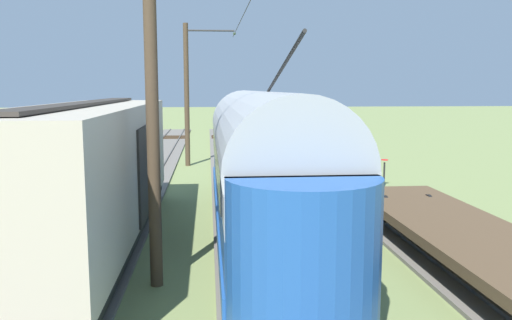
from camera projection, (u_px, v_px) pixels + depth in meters
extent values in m
plane|color=olive|center=(258.00, 229.00, 16.45)|extent=(220.00, 220.00, 0.00)
cube|color=#666059|center=(405.00, 224.00, 16.87)|extent=(2.80, 80.00, 0.10)
cube|color=#59544C|center=(384.00, 222.00, 16.80)|extent=(0.07, 80.00, 0.08)
cube|color=#59544C|center=(427.00, 221.00, 16.93)|extent=(0.07, 80.00, 0.08)
cube|color=#382819|center=(277.00, 135.00, 48.44)|extent=(2.50, 0.24, 0.08)
cube|color=#382819|center=(278.00, 136.00, 47.80)|extent=(2.50, 0.24, 0.08)
cube|color=#382819|center=(279.00, 136.00, 47.16)|extent=(2.50, 0.24, 0.08)
cube|color=#382819|center=(279.00, 137.00, 46.52)|extent=(2.50, 0.24, 0.08)
cube|color=#382819|center=(280.00, 138.00, 45.88)|extent=(2.50, 0.24, 0.08)
cube|color=#666059|center=(258.00, 228.00, 16.45)|extent=(2.80, 80.00, 0.10)
cube|color=#59544C|center=(235.00, 226.00, 16.37)|extent=(0.07, 80.00, 0.08)
cube|color=#59544C|center=(281.00, 224.00, 16.50)|extent=(0.07, 80.00, 0.08)
cube|color=#382819|center=(225.00, 136.00, 48.02)|extent=(2.50, 0.24, 0.08)
cube|color=#382819|center=(225.00, 136.00, 47.37)|extent=(2.50, 0.24, 0.08)
cube|color=#382819|center=(226.00, 137.00, 46.73)|extent=(2.50, 0.24, 0.08)
cube|color=#382819|center=(226.00, 138.00, 46.09)|extent=(2.50, 0.24, 0.08)
cube|color=#382819|center=(226.00, 138.00, 45.45)|extent=(2.50, 0.24, 0.08)
cube|color=#666059|center=(103.00, 232.00, 16.02)|extent=(2.80, 80.00, 0.10)
cube|color=#59544C|center=(79.00, 229.00, 15.94)|extent=(0.07, 80.00, 0.08)
cube|color=#59544C|center=(127.00, 228.00, 16.07)|extent=(0.07, 80.00, 0.08)
cube|color=#382819|center=(173.00, 136.00, 47.59)|extent=(2.50, 0.24, 0.08)
cube|color=#382819|center=(172.00, 137.00, 46.95)|extent=(2.50, 0.24, 0.08)
cube|color=#382819|center=(172.00, 137.00, 46.31)|extent=(2.50, 0.24, 0.08)
cube|color=#382819|center=(171.00, 138.00, 45.67)|extent=(2.50, 0.24, 0.08)
cube|color=#382819|center=(171.00, 139.00, 45.02)|extent=(2.50, 0.24, 0.08)
cube|color=#1E4C93|center=(260.00, 211.00, 15.89)|extent=(2.65, 14.58, 0.55)
cube|color=#1E4C93|center=(260.00, 187.00, 15.79)|extent=(2.55, 14.58, 0.95)
cube|color=silver|center=(260.00, 154.00, 15.65)|extent=(2.55, 14.58, 1.05)
cylinder|color=#999EA3|center=(260.00, 136.00, 15.58)|extent=(2.65, 14.29, 2.65)
cylinder|color=#1E4C93|center=(243.00, 150.00, 22.90)|extent=(2.55, 2.55, 2.55)
cylinder|color=#1E4C93|center=(302.00, 253.00, 8.61)|extent=(2.55, 2.55, 2.55)
cube|color=black|center=(242.00, 125.00, 23.88)|extent=(1.63, 0.08, 0.36)
cube|color=black|center=(242.00, 132.00, 23.96)|extent=(1.73, 0.06, 0.80)
cube|color=black|center=(302.00, 153.00, 15.77)|extent=(0.04, 12.25, 0.80)
cube|color=black|center=(216.00, 154.00, 15.53)|extent=(0.04, 12.25, 0.80)
cylinder|color=silver|center=(242.00, 153.00, 24.18)|extent=(0.24, 0.06, 0.24)
cube|color=gray|center=(242.00, 173.00, 24.24)|extent=(1.94, 0.12, 0.20)
cylinder|color=black|center=(282.00, 68.00, 10.70)|extent=(0.07, 5.04, 1.04)
cylinder|color=black|center=(266.00, 187.00, 20.58)|extent=(0.10, 0.76, 0.76)
cylinder|color=black|center=(230.00, 187.00, 20.45)|extent=(0.10, 0.76, 0.76)
cylinder|color=black|center=(313.00, 266.00, 11.37)|extent=(0.10, 0.76, 0.76)
cylinder|color=black|center=(247.00, 268.00, 11.24)|extent=(0.10, 0.76, 0.76)
cube|color=brown|center=(468.00, 235.00, 12.77)|extent=(2.80, 11.43, 0.25)
cylinder|color=black|center=(385.00, 208.00, 16.69)|extent=(0.10, 0.84, 0.84)
cylinder|color=black|center=(428.00, 207.00, 16.82)|extent=(0.10, 0.84, 0.84)
cube|color=#B2A893|center=(88.00, 165.00, 14.17)|extent=(2.90, 13.35, 3.20)
cube|color=#332D28|center=(86.00, 103.00, 13.95)|extent=(0.70, 12.02, 0.08)
cube|color=black|center=(91.00, 230.00, 14.42)|extent=(2.70, 13.35, 0.36)
cube|color=black|center=(144.00, 174.00, 14.34)|extent=(0.06, 2.20, 2.56)
cylinder|color=black|center=(139.00, 193.00, 19.08)|extent=(0.10, 0.84, 0.84)
cylinder|color=black|center=(99.00, 194.00, 18.95)|extent=(0.10, 0.84, 0.84)
cylinder|color=black|center=(75.00, 291.00, 9.86)|extent=(0.10, 0.84, 0.84)
cylinder|color=#423323|center=(187.00, 96.00, 29.49)|extent=(0.28, 0.28, 7.97)
cylinder|color=#2D2D2D|center=(210.00, 31.00, 29.12)|extent=(2.71, 0.10, 0.10)
sphere|color=#334733|center=(234.00, 34.00, 29.27)|extent=(0.16, 0.16, 0.16)
cylinder|color=#423323|center=(152.00, 107.00, 11.25)|extent=(0.28, 0.28, 7.97)
cylinder|color=black|center=(246.00, 9.00, 20.15)|extent=(0.03, 22.48, 0.03)
cylinder|color=black|center=(210.00, 31.00, 29.12)|extent=(2.71, 0.02, 0.02)
cylinder|color=black|center=(384.00, 175.00, 23.53)|extent=(0.08, 0.08, 1.10)
cylinder|color=red|center=(385.00, 160.00, 23.44)|extent=(0.30, 0.30, 0.03)
cylinder|color=#262626|center=(380.00, 179.00, 23.54)|extent=(0.33, 0.04, 0.54)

